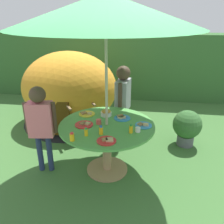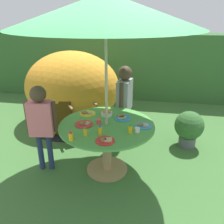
{
  "view_description": "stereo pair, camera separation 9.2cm",
  "coord_description": "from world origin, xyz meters",
  "px_view_note": "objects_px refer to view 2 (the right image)",
  "views": [
    {
      "loc": [
        0.46,
        -2.84,
        2.15
      ],
      "look_at": [
        0.06,
        0.06,
        0.9
      ],
      "focal_mm": 37.84,
      "sensor_mm": 36.0,
      "label": 1
    },
    {
      "loc": [
        0.55,
        -2.82,
        2.15
      ],
      "look_at": [
        0.06,
        0.06,
        0.9
      ],
      "focal_mm": 37.84,
      "sensor_mm": 36.0,
      "label": 2
    }
  ],
  "objects_px": {
    "dome_tent": "(72,88)",
    "snack_bowl": "(107,113)",
    "child_in_grey_shirt": "(125,95)",
    "plate_back_edge": "(87,113)",
    "garden_table": "(107,137)",
    "cup_far": "(99,121)",
    "wooden_chair": "(79,106)",
    "plate_mid_left": "(105,140)",
    "plate_far_right": "(84,124)",
    "juice_bottle_center_back": "(71,136)",
    "cup_near": "(137,130)",
    "patio_umbrella": "(106,11)",
    "plate_front_edge": "(122,118)",
    "juice_bottle_far_left": "(130,129)",
    "potted_plant": "(189,127)",
    "plate_near_left": "(143,125)",
    "child_in_pink_shirt": "(41,119)",
    "juice_bottle_near_right": "(100,130)",
    "juice_bottle_center_front": "(85,132)"
  },
  "relations": [
    {
      "from": "potted_plant",
      "to": "plate_back_edge",
      "type": "xyz_separation_m",
      "value": [
        -1.59,
        -0.59,
        0.39
      ]
    },
    {
      "from": "wooden_chair",
      "to": "plate_near_left",
      "type": "bearing_deg",
      "value": -74.44
    },
    {
      "from": "dome_tent",
      "to": "juice_bottle_near_right",
      "type": "distance_m",
      "value": 2.13
    },
    {
      "from": "cup_near",
      "to": "cup_far",
      "type": "bearing_deg",
      "value": 163.28
    },
    {
      "from": "plate_back_edge",
      "to": "juice_bottle_near_right",
      "type": "xyz_separation_m",
      "value": [
        0.32,
        -0.58,
        0.04
      ]
    },
    {
      "from": "wooden_chair",
      "to": "plate_front_edge",
      "type": "relative_size",
      "value": 4.44
    },
    {
      "from": "wooden_chair",
      "to": "juice_bottle_center_back",
      "type": "relative_size",
      "value": 9.62
    },
    {
      "from": "patio_umbrella",
      "to": "potted_plant",
      "type": "height_order",
      "value": "patio_umbrella"
    },
    {
      "from": "patio_umbrella",
      "to": "plate_front_edge",
      "type": "relative_size",
      "value": 10.01
    },
    {
      "from": "plate_far_right",
      "to": "juice_bottle_far_left",
      "type": "distance_m",
      "value": 0.65
    },
    {
      "from": "juice_bottle_near_right",
      "to": "potted_plant",
      "type": "bearing_deg",
      "value": 42.78
    },
    {
      "from": "dome_tent",
      "to": "cup_near",
      "type": "height_order",
      "value": "dome_tent"
    },
    {
      "from": "wooden_chair",
      "to": "cup_far",
      "type": "distance_m",
      "value": 1.21
    },
    {
      "from": "cup_near",
      "to": "snack_bowl",
      "type": "bearing_deg",
      "value": 136.71
    },
    {
      "from": "wooden_chair",
      "to": "snack_bowl",
      "type": "xyz_separation_m",
      "value": [
        0.66,
        -0.74,
        0.22
      ]
    },
    {
      "from": "juice_bottle_center_back",
      "to": "cup_far",
      "type": "relative_size",
      "value": 1.53
    },
    {
      "from": "wooden_chair",
      "to": "plate_mid_left",
      "type": "distance_m",
      "value": 1.68
    },
    {
      "from": "potted_plant",
      "to": "child_in_pink_shirt",
      "type": "relative_size",
      "value": 0.5
    },
    {
      "from": "potted_plant",
      "to": "garden_table",
      "type": "bearing_deg",
      "value": -144.15
    },
    {
      "from": "garden_table",
      "to": "juice_bottle_center_back",
      "type": "xyz_separation_m",
      "value": [
        -0.34,
        -0.48,
        0.24
      ]
    },
    {
      "from": "garden_table",
      "to": "patio_umbrella",
      "type": "bearing_deg",
      "value": 0.0
    },
    {
      "from": "wooden_chair",
      "to": "juice_bottle_center_front",
      "type": "distance_m",
      "value": 1.49
    },
    {
      "from": "juice_bottle_far_left",
      "to": "cup_near",
      "type": "relative_size",
      "value": 1.74
    },
    {
      "from": "snack_bowl",
      "to": "plate_far_right",
      "type": "xyz_separation_m",
      "value": [
        -0.24,
        -0.35,
        -0.03
      ]
    },
    {
      "from": "juice_bottle_center_back",
      "to": "patio_umbrella",
      "type": "bearing_deg",
      "value": 55.0
    },
    {
      "from": "child_in_grey_shirt",
      "to": "wooden_chair",
      "type": "bearing_deg",
      "value": -91.47
    },
    {
      "from": "dome_tent",
      "to": "snack_bowl",
      "type": "bearing_deg",
      "value": -51.31
    },
    {
      "from": "plate_back_edge",
      "to": "juice_bottle_far_left",
      "type": "bearing_deg",
      "value": -35.49
    },
    {
      "from": "garden_table",
      "to": "child_in_grey_shirt",
      "type": "distance_m",
      "value": 0.94
    },
    {
      "from": "patio_umbrella",
      "to": "potted_plant",
      "type": "xyz_separation_m",
      "value": [
        1.24,
        0.89,
        -1.8
      ]
    },
    {
      "from": "plate_far_right",
      "to": "garden_table",
      "type": "bearing_deg",
      "value": 10.36
    },
    {
      "from": "plate_near_left",
      "to": "cup_far",
      "type": "height_order",
      "value": "cup_far"
    },
    {
      "from": "wooden_chair",
      "to": "juice_bottle_center_back",
      "type": "distance_m",
      "value": 1.58
    },
    {
      "from": "garden_table",
      "to": "juice_bottle_center_back",
      "type": "height_order",
      "value": "juice_bottle_center_back"
    },
    {
      "from": "child_in_grey_shirt",
      "to": "juice_bottle_near_right",
      "type": "relative_size",
      "value": 11.86
    },
    {
      "from": "snack_bowl",
      "to": "plate_far_right",
      "type": "distance_m",
      "value": 0.43
    },
    {
      "from": "plate_near_left",
      "to": "juice_bottle_center_front",
      "type": "bearing_deg",
      "value": -151.79
    },
    {
      "from": "child_in_grey_shirt",
      "to": "plate_back_edge",
      "type": "distance_m",
      "value": 0.76
    },
    {
      "from": "snack_bowl",
      "to": "plate_front_edge",
      "type": "distance_m",
      "value": 0.25
    },
    {
      "from": "patio_umbrella",
      "to": "dome_tent",
      "type": "bearing_deg",
      "value": 122.44
    },
    {
      "from": "plate_near_left",
      "to": "juice_bottle_center_front",
      "type": "relative_size",
      "value": 2.13
    },
    {
      "from": "plate_far_right",
      "to": "cup_far",
      "type": "bearing_deg",
      "value": 18.21
    },
    {
      "from": "garden_table",
      "to": "plate_front_edge",
      "type": "height_order",
      "value": "plate_front_edge"
    },
    {
      "from": "child_in_pink_shirt",
      "to": "plate_far_right",
      "type": "height_order",
      "value": "child_in_pink_shirt"
    },
    {
      "from": "snack_bowl",
      "to": "plate_back_edge",
      "type": "distance_m",
      "value": 0.3
    },
    {
      "from": "dome_tent",
      "to": "cup_near",
      "type": "xyz_separation_m",
      "value": [
        1.44,
        -1.76,
        0.05
      ]
    },
    {
      "from": "patio_umbrella",
      "to": "dome_tent",
      "type": "relative_size",
      "value": 1.15
    },
    {
      "from": "plate_far_right",
      "to": "cup_near",
      "type": "relative_size",
      "value": 3.76
    },
    {
      "from": "garden_table",
      "to": "cup_far",
      "type": "relative_size",
      "value": 18.29
    },
    {
      "from": "juice_bottle_center_back",
      "to": "cup_far",
      "type": "height_order",
      "value": "juice_bottle_center_back"
    }
  ]
}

